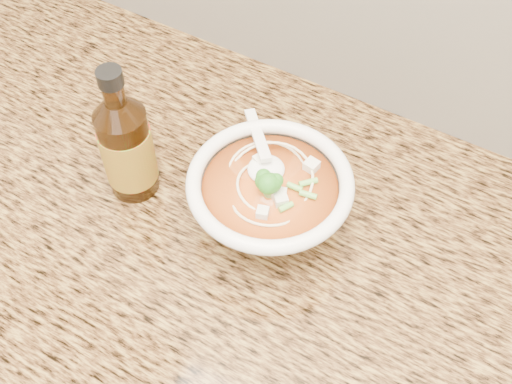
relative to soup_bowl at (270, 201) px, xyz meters
The scene contains 3 objects.
counter_slab 0.15m from the soup_bowl, 15.55° to the right, with size 4.00×0.68×0.04m, color olive.
soup_bowl is the anchor object (origin of this frame).
hot_sauce_bottle 0.20m from the soup_bowl, 169.03° to the right, with size 0.07×0.07×0.21m.
Camera 1 is at (0.10, 1.28, 1.60)m, focal length 45.00 mm.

